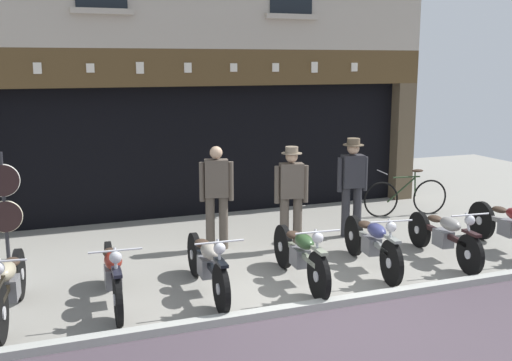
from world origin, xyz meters
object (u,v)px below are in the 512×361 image
at_px(motorcycle_center_right, 372,242).
at_px(advert_board_far, 340,128).
at_px(motorcycle_far_right, 510,225).
at_px(shopkeeper_center, 291,193).
at_px(motorcycle_center, 300,254).
at_px(salesman_right, 352,182).
at_px(salesman_left, 217,192).
at_px(motorcycle_center_left, 207,263).
at_px(tyre_sign_pole, 4,200).
at_px(motorcycle_right, 444,235).
at_px(leaning_bicycle, 406,197).
at_px(motorcycle_left, 113,273).
at_px(advert_board_near, 293,129).
at_px(motorcycle_far_left, 9,285).

height_order(motorcycle_center_right, advert_board_far, advert_board_far).
xyz_separation_m(motorcycle_far_right, shopkeeper_center, (-3.30, 1.36, 0.52)).
bearing_deg(motorcycle_center, salesman_right, -131.34).
bearing_deg(salesman_left, motorcycle_center_left, 82.46).
bearing_deg(motorcycle_center_left, motorcycle_far_right, -177.15).
xyz_separation_m(motorcycle_far_right, tyre_sign_pole, (-7.66, 2.47, 0.53)).
relative_size(motorcycle_center_right, tyre_sign_pole, 1.19).
relative_size(salesman_left, shopkeeper_center, 1.00).
bearing_deg(motorcycle_right, salesman_right, -64.15).
distance_m(tyre_sign_pole, advert_board_far, 7.11).
distance_m(salesman_left, leaning_bicycle, 4.36).
relative_size(motorcycle_center, advert_board_far, 2.00).
distance_m(motorcycle_left, salesman_right, 4.78).
bearing_deg(advert_board_near, shopkeeper_center, -114.80).
bearing_deg(shopkeeper_center, advert_board_far, -116.92).
bearing_deg(tyre_sign_pole, salesman_left, -10.88).
bearing_deg(motorcycle_center_right, shopkeeper_center, -53.75).
bearing_deg(motorcycle_center_left, motorcycle_left, 0.34).
distance_m(salesman_right, advert_board_near, 2.64).
bearing_deg(tyre_sign_pole, motorcycle_center_right, -25.80).
bearing_deg(motorcycle_right, motorcycle_far_right, -174.38).
bearing_deg(motorcycle_center_left, motorcycle_center, 178.53).
xyz_separation_m(motorcycle_center_right, leaning_bicycle, (2.41, 2.63, -0.04)).
height_order(motorcycle_far_left, salesman_left, salesman_left).
relative_size(salesman_right, tyre_sign_pole, 1.03).
bearing_deg(motorcycle_far_left, salesman_right, -154.39).
height_order(motorcycle_right, advert_board_far, advert_board_far).
height_order(salesman_left, advert_board_near, advert_board_near).
relative_size(motorcycle_far_right, salesman_right, 1.18).
bearing_deg(motorcycle_left, motorcycle_right, -176.85).
bearing_deg(motorcycle_center, motorcycle_center_left, -0.01).
bearing_deg(salesman_right, motorcycle_left, 28.95).
distance_m(motorcycle_center_right, motorcycle_right, 1.29).
bearing_deg(leaning_bicycle, motorcycle_far_right, -167.05).
relative_size(motorcycle_center_left, motorcycle_center_right, 1.02).
bearing_deg(advert_board_far, shopkeeper_center, -130.34).
xyz_separation_m(motorcycle_far_left, salesman_left, (3.18, 1.84, 0.52)).
distance_m(motorcycle_far_left, tyre_sign_pole, 2.52).
relative_size(motorcycle_center_right, advert_board_far, 2.00).
distance_m(motorcycle_far_left, salesman_right, 5.93).
relative_size(motorcycle_far_left, advert_board_far, 1.93).
distance_m(motorcycle_right, tyre_sign_pole, 6.85).
xyz_separation_m(motorcycle_center_right, advert_board_near, (0.63, 4.27, 1.24)).
height_order(advert_board_far, leaning_bicycle, advert_board_far).
xyz_separation_m(salesman_left, salesman_right, (2.46, -0.12, 0.03)).
bearing_deg(motorcycle_far_right, shopkeeper_center, -17.64).
xyz_separation_m(motorcycle_left, advert_board_far, (5.56, 4.27, 1.22)).
relative_size(salesman_right, advert_board_far, 1.73).
xyz_separation_m(salesman_right, tyre_sign_pole, (-5.71, 0.74, -0.02)).
bearing_deg(motorcycle_center_left, motorcycle_right, -177.21).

